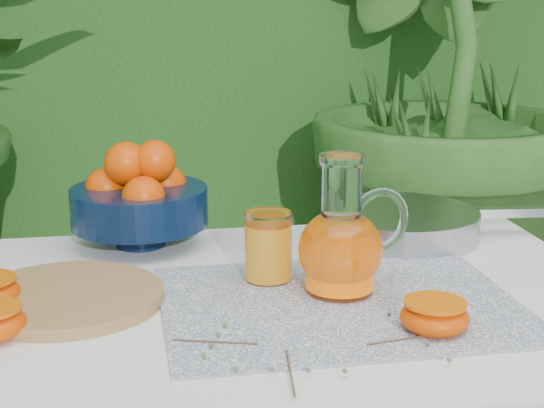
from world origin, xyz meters
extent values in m
imported|color=#27541C|center=(0.69, 1.30, 0.91)|extent=(2.15, 2.15, 1.82)
cube|color=white|center=(-0.03, -0.07, 0.73)|extent=(1.00, 0.70, 0.04)
cube|color=#0E1F4E|center=(0.06, -0.12, 0.75)|extent=(0.49, 0.39, 0.00)
cylinder|color=#9B7646|center=(-0.31, -0.05, 0.76)|extent=(0.34, 0.34, 0.02)
cylinder|color=black|center=(-0.21, 0.20, 0.77)|extent=(0.09, 0.09, 0.04)
cylinder|color=black|center=(-0.21, 0.20, 0.82)|extent=(0.26, 0.26, 0.06)
sphere|color=#D25A02|center=(-0.26, 0.22, 0.85)|extent=(0.08, 0.08, 0.07)
sphere|color=#D25A02|center=(-0.16, 0.23, 0.85)|extent=(0.08, 0.08, 0.07)
sphere|color=#D25A02|center=(-0.20, 0.15, 0.85)|extent=(0.08, 0.08, 0.07)
sphere|color=#D25A02|center=(-0.22, 0.26, 0.85)|extent=(0.08, 0.08, 0.07)
sphere|color=#D25A02|center=(-0.23, 0.20, 0.89)|extent=(0.08, 0.08, 0.07)
sphere|color=#D25A02|center=(-0.18, 0.19, 0.90)|extent=(0.08, 0.08, 0.07)
cylinder|color=white|center=(0.07, -0.08, 0.76)|extent=(0.12, 0.12, 0.01)
ellipsoid|color=white|center=(0.07, -0.08, 0.82)|extent=(0.15, 0.15, 0.11)
cylinder|color=white|center=(0.07, -0.08, 0.90)|extent=(0.07, 0.07, 0.08)
cylinder|color=white|center=(0.07, -0.08, 0.95)|extent=(0.08, 0.08, 0.01)
torus|color=white|center=(0.13, -0.06, 0.85)|extent=(0.10, 0.04, 0.10)
cylinder|color=#F46305|center=(0.07, -0.08, 0.80)|extent=(0.12, 0.12, 0.09)
cylinder|color=white|center=(-0.02, -0.01, 0.81)|extent=(0.09, 0.09, 0.10)
cylinder|color=#FDA820|center=(-0.02, -0.01, 0.80)|extent=(0.08, 0.08, 0.08)
cylinder|color=orange|center=(-0.02, -0.01, 0.84)|extent=(0.07, 0.07, 0.00)
cylinder|color=#A9AAAD|center=(0.24, 0.17, 0.77)|extent=(0.29, 0.29, 0.05)
cylinder|color=silver|center=(0.24, 0.17, 0.79)|extent=(0.25, 0.25, 0.01)
cube|color=#A9AAAD|center=(0.47, 0.15, 0.79)|extent=(0.20, 0.04, 0.02)
ellipsoid|color=#D25A02|center=(0.15, -0.23, 0.77)|extent=(0.09, 0.09, 0.04)
cylinder|color=orange|center=(0.15, -0.23, 0.79)|extent=(0.08, 0.08, 0.00)
cylinder|color=brown|center=(-0.05, -0.32, 0.76)|extent=(0.01, 0.11, 0.00)
sphere|color=#4B6635|center=(-0.11, -0.31, 0.76)|extent=(0.01, 0.01, 0.01)
sphere|color=#4B6635|center=(-0.07, -0.32, 0.76)|extent=(0.01, 0.01, 0.01)
sphere|color=#4B6635|center=(-0.03, -0.33, 0.76)|extent=(0.01, 0.01, 0.01)
sphere|color=#4B6635|center=(0.01, -0.33, 0.76)|extent=(0.01, 0.01, 0.01)
cylinder|color=brown|center=(0.12, -0.25, 0.76)|extent=(0.13, 0.02, 0.00)
sphere|color=#4B6635|center=(0.11, -0.18, 0.76)|extent=(0.01, 0.01, 0.01)
sphere|color=#4B6635|center=(0.12, -0.23, 0.76)|extent=(0.01, 0.01, 0.01)
sphere|color=#4B6635|center=(0.13, -0.28, 0.76)|extent=(0.01, 0.01, 0.01)
sphere|color=#4B6635|center=(0.13, -0.33, 0.76)|extent=(0.01, 0.01, 0.01)
cylinder|color=brown|center=(-0.13, -0.23, 0.76)|extent=(0.10, 0.03, 0.00)
sphere|color=#4B6635|center=(-0.14, -0.27, 0.76)|extent=(0.01, 0.01, 0.01)
sphere|color=#4B6635|center=(-0.13, -0.24, 0.76)|extent=(0.01, 0.01, 0.01)
sphere|color=#4B6635|center=(-0.12, -0.21, 0.76)|extent=(0.01, 0.01, 0.01)
sphere|color=#4B6635|center=(-0.11, -0.18, 0.76)|extent=(0.01, 0.01, 0.01)
camera|label=1|loc=(-0.21, -1.16, 1.18)|focal=55.00mm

